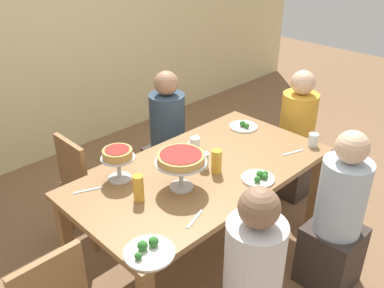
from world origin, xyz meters
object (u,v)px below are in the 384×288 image
at_px(dining_table, 202,179).
at_px(beer_glass_amber_short, 217,161).
at_px(cutlery_fork_near, 88,190).
at_px(cutlery_spare_fork, 293,152).
at_px(water_glass_clear_spare, 195,145).
at_px(cutlery_knife_near, 192,140).
at_px(water_glass_clear_near, 313,140).
at_px(salad_plate_near_diner, 259,178).
at_px(water_glass_clear_far, 204,161).
at_px(chair_far_left, 88,182).
at_px(personal_pizza_stand, 118,157).
at_px(salad_plate_far_diner, 149,251).
at_px(cutlery_fork_far, 168,150).
at_px(diner_near_right, 337,224).
at_px(beer_glass_amber_tall, 138,188).
at_px(diner_far_right, 168,144).
at_px(diner_head_east, 295,143).
at_px(deep_dish_pizza_stand, 181,160).
at_px(salad_plate_spare, 244,126).
at_px(cutlery_knife_far, 195,219).

bearing_deg(dining_table, beer_glass_amber_short, -69.30).
xyz_separation_m(cutlery_fork_near, cutlery_spare_fork, (1.31, -0.62, 0.00)).
relative_size(water_glass_clear_spare, cutlery_knife_near, 0.63).
height_order(water_glass_clear_near, cutlery_spare_fork, water_glass_clear_near).
height_order(salad_plate_near_diner, water_glass_clear_far, water_glass_clear_far).
xyz_separation_m(chair_far_left, personal_pizza_stand, (-0.02, -0.47, 0.42)).
bearing_deg(salad_plate_far_diner, cutlery_fork_far, 43.25).
height_order(diner_near_right, beer_glass_amber_tall, diner_near_right).
xyz_separation_m(salad_plate_near_diner, cutlery_knife_near, (0.08, 0.69, -0.01)).
relative_size(diner_far_right, cutlery_fork_far, 6.39).
bearing_deg(beer_glass_amber_short, dining_table, 110.70).
bearing_deg(water_glass_clear_spare, dining_table, -122.73).
height_order(beer_glass_amber_tall, cutlery_spare_fork, beer_glass_amber_tall).
height_order(water_glass_clear_far, cutlery_spare_fork, water_glass_clear_far).
bearing_deg(salad_plate_near_diner, salad_plate_far_diner, -178.41).
bearing_deg(diner_head_east, chair_far_left, -24.62).
relative_size(diner_far_right, personal_pizza_stand, 5.28).
bearing_deg(diner_head_east, dining_table, 0.58).
height_order(diner_far_right, cutlery_fork_near, diner_far_right).
bearing_deg(water_glass_clear_spare, deep_dish_pizza_stand, -145.57).
bearing_deg(water_glass_clear_spare, salad_plate_spare, 0.95).
bearing_deg(dining_table, beer_glass_amber_tall, 178.22).
bearing_deg(salad_plate_near_diner, cutlery_knife_near, 83.29).
relative_size(salad_plate_near_diner, beer_glass_amber_tall, 1.27).
relative_size(personal_pizza_stand, cutlery_knife_near, 1.21).
height_order(diner_far_right, beer_glass_amber_tall, diner_far_right).
distance_m(cutlery_knife_far, cutlery_spare_fork, 1.03).
distance_m(beer_glass_amber_tall, water_glass_clear_near, 1.38).
bearing_deg(water_glass_clear_far, cutlery_knife_far, -141.13).
bearing_deg(salad_plate_near_diner, salad_plate_spare, 46.65).
xyz_separation_m(dining_table, beer_glass_amber_tall, (-0.52, 0.02, 0.17)).
xyz_separation_m(salad_plate_spare, water_glass_clear_near, (0.13, -0.55, 0.03)).
bearing_deg(salad_plate_spare, salad_plate_near_diner, -133.35).
xyz_separation_m(salad_plate_spare, beer_glass_amber_tall, (-1.21, -0.19, 0.07)).
distance_m(deep_dish_pizza_stand, cutlery_knife_near, 0.67).
bearing_deg(deep_dish_pizza_stand, cutlery_spare_fork, -15.40).
xyz_separation_m(salad_plate_near_diner, cutlery_knife_far, (-0.57, 0.00, -0.01)).
xyz_separation_m(diner_far_right, salad_plate_near_diner, (-0.21, -1.12, 0.26)).
xyz_separation_m(beer_glass_amber_tall, cutlery_fork_far, (0.52, 0.33, -0.08)).
bearing_deg(diner_head_east, water_glass_clear_near, 44.20).
height_order(dining_table, water_glass_clear_spare, water_glass_clear_spare).
height_order(diner_far_right, salad_plate_spare, diner_far_right).
height_order(salad_plate_spare, cutlery_fork_near, salad_plate_spare).
bearing_deg(water_glass_clear_spare, water_glass_clear_far, -120.09).
distance_m(diner_near_right, diner_far_right, 1.57).
xyz_separation_m(deep_dish_pizza_stand, water_glass_clear_near, (1.06, -0.28, -0.15)).
bearing_deg(salad_plate_near_diner, beer_glass_amber_tall, 151.96).
relative_size(diner_head_east, personal_pizza_stand, 5.28).
distance_m(chair_far_left, cutlery_knife_near, 0.84).
bearing_deg(cutlery_knife_far, cutlery_spare_fork, -15.91).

